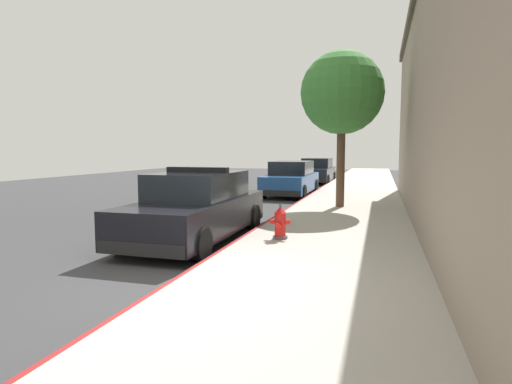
{
  "coord_description": "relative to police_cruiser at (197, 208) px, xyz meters",
  "views": [
    {
      "loc": [
        2.87,
        -5.66,
        2.07
      ],
      "look_at": [
        -0.18,
        4.7,
        1.0
      ],
      "focal_mm": 29.77,
      "sensor_mm": 36.0,
      "label": 1
    }
  ],
  "objects": [
    {
      "name": "street_tree",
      "position": [
        2.74,
        5.65,
        3.2
      ],
      "size": [
        2.76,
        2.76,
        5.19
      ],
      "color": "brown",
      "rests_on": "sidewalk_pavement"
    },
    {
      "name": "ground_plane",
      "position": [
        -2.98,
        6.76,
        -0.84
      ],
      "size": [
        34.0,
        60.0,
        0.2
      ],
      "primitive_type": "cube",
      "color": "#353538"
    },
    {
      "name": "parked_car_silver_ahead",
      "position": [
        0.11,
        10.19,
        -0.0
      ],
      "size": [
        1.94,
        4.84,
        1.56
      ],
      "color": "navy",
      "rests_on": "ground"
    },
    {
      "name": "sidewalk_pavement",
      "position": [
        3.02,
        6.76,
        -0.67
      ],
      "size": [
        3.69,
        60.0,
        0.15
      ],
      "primitive_type": "cube",
      "color": "#ADA89E",
      "rests_on": "ground"
    },
    {
      "name": "parked_car_dark_far",
      "position": [
        0.18,
        17.88,
        -0.0
      ],
      "size": [
        1.94,
        4.84,
        1.56
      ],
      "color": "black",
      "rests_on": "ground"
    },
    {
      "name": "fire_hydrant",
      "position": [
        1.98,
        -0.05,
        -0.24
      ],
      "size": [
        0.44,
        0.4,
        0.76
      ],
      "color": "#4C4C51",
      "rests_on": "sidewalk_pavement"
    },
    {
      "name": "curb_painted_edge",
      "position": [
        1.13,
        6.76,
        -0.67
      ],
      "size": [
        0.08,
        60.0,
        0.15
      ],
      "primitive_type": "cube",
      "color": "maroon",
      "rests_on": "ground"
    },
    {
      "name": "police_cruiser",
      "position": [
        0.0,
        0.0,
        0.0
      ],
      "size": [
        1.94,
        4.84,
        1.68
      ],
      "color": "black",
      "rests_on": "ground"
    }
  ]
}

